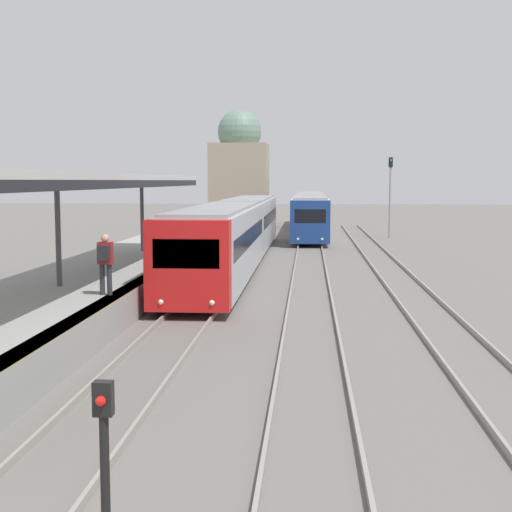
% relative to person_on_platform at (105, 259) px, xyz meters
% --- Properties ---
extents(platform_canopy, '(4.00, 26.54, 3.33)m').
position_rel_person_on_platform_xyz_m(platform_canopy, '(-1.79, 1.53, 2.22)').
color(platform_canopy, beige).
rests_on(platform_canopy, station_platform).
extents(person_on_platform, '(0.40, 0.40, 1.66)m').
position_rel_person_on_platform_xyz_m(person_on_platform, '(0.00, 0.00, 0.00)').
color(person_on_platform, '#2D2D33').
rests_on(person_on_platform, station_platform).
extents(train_near, '(2.53, 29.81, 3.08)m').
position_rel_person_on_platform_xyz_m(train_near, '(1.98, 16.31, -0.27)').
color(train_near, red).
rests_on(train_near, ground_plane).
extents(train_far, '(2.46, 27.91, 3.02)m').
position_rel_person_on_platform_xyz_m(train_far, '(5.60, 38.19, -0.30)').
color(train_far, navy).
rests_on(train_far, ground_plane).
extents(signal_post_near, '(0.20, 0.22, 2.05)m').
position_rel_person_on_platform_xyz_m(signal_post_near, '(3.42, -11.88, -0.71)').
color(signal_post_near, black).
rests_on(signal_post_near, ground_plane).
extents(signal_mast_far, '(0.28, 0.29, 5.73)m').
position_rel_person_on_platform_xyz_m(signal_mast_far, '(11.28, 32.52, 1.58)').
color(signal_mast_far, gray).
rests_on(signal_mast_far, ground_plane).
extents(distant_domed_building, '(4.84, 4.84, 10.09)m').
position_rel_person_on_platform_xyz_m(distant_domed_building, '(-0.42, 42.26, 2.71)').
color(distant_domed_building, gray).
rests_on(distant_domed_building, ground_plane).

